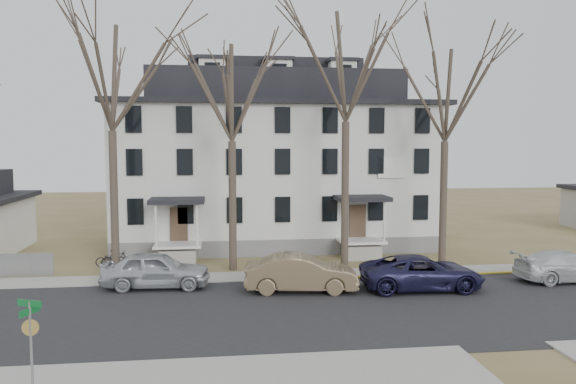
{
  "coord_description": "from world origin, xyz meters",
  "views": [
    {
      "loc": [
        -5.73,
        -19.45,
        6.65
      ],
      "look_at": [
        -2.18,
        9.0,
        4.16
      ],
      "focal_mm": 35.0,
      "sensor_mm": 36.0,
      "label": 1
    }
  ],
  "objects": [
    {
      "name": "ground",
      "position": [
        0.0,
        0.0,
        0.0
      ],
      "size": [
        120.0,
        120.0,
        0.0
      ],
      "primitive_type": "plane",
      "color": "olive",
      "rests_on": "ground"
    },
    {
      "name": "main_road",
      "position": [
        0.0,
        2.0,
        0.0
      ],
      "size": [
        120.0,
        10.0,
        0.04
      ],
      "primitive_type": "cube",
      "color": "#27272A",
      "rests_on": "ground"
    },
    {
      "name": "far_sidewalk",
      "position": [
        0.0,
        8.0,
        0.0
      ],
      "size": [
        120.0,
        2.0,
        0.08
      ],
      "primitive_type": "cube",
      "color": "#A09F97",
      "rests_on": "ground"
    },
    {
      "name": "yellow_curb",
      "position": [
        5.0,
        7.1,
        0.0
      ],
      "size": [
        14.0,
        0.25,
        0.06
      ],
      "primitive_type": "cube",
      "color": "gold",
      "rests_on": "ground"
    },
    {
      "name": "boarding_house",
      "position": [
        -2.0,
        17.95,
        5.38
      ],
      "size": [
        20.8,
        12.36,
        12.05
      ],
      "color": "slate",
      "rests_on": "ground"
    },
    {
      "name": "tree_far_left",
      "position": [
        -11.0,
        9.8,
        10.34
      ],
      "size": [
        8.4,
        8.4,
        13.72
      ],
      "color": "#473B31",
      "rests_on": "ground"
    },
    {
      "name": "tree_mid_left",
      "position": [
        -5.0,
        9.8,
        9.6
      ],
      "size": [
        7.8,
        7.8,
        12.74
      ],
      "color": "#473B31",
      "rests_on": "ground"
    },
    {
      "name": "tree_center",
      "position": [
        1.0,
        9.8,
        11.08
      ],
      "size": [
        9.0,
        9.0,
        14.7
      ],
      "color": "#473B31",
      "rests_on": "ground"
    },
    {
      "name": "tree_mid_right",
      "position": [
        6.5,
        9.8,
        9.6
      ],
      "size": [
        7.8,
        7.8,
        12.74
      ],
      "color": "#473B31",
      "rests_on": "ground"
    },
    {
      "name": "car_silver",
      "position": [
        -8.61,
        6.41,
        0.84
      ],
      "size": [
        5.0,
        2.24,
        1.67
      ],
      "primitive_type": "imported",
      "rotation": [
        0.0,
        0.0,
        1.52
      ],
      "color": "silver",
      "rests_on": "ground"
    },
    {
      "name": "car_tan",
      "position": [
        -2.09,
        4.95,
        0.83
      ],
      "size": [
        5.2,
        2.32,
        1.66
      ],
      "primitive_type": "imported",
      "rotation": [
        0.0,
        0.0,
        1.45
      ],
      "color": "brown",
      "rests_on": "ground"
    },
    {
      "name": "car_navy",
      "position": [
        3.41,
        4.64,
        0.77
      ],
      "size": [
        5.64,
        2.78,
        1.54
      ],
      "primitive_type": "imported",
      "rotation": [
        0.0,
        0.0,
        1.53
      ],
      "color": "#1E1C3F",
      "rests_on": "ground"
    },
    {
      "name": "car_white",
      "position": [
        10.86,
        5.22,
        0.72
      ],
      "size": [
        5.0,
        2.1,
        1.44
      ],
      "primitive_type": "imported",
      "rotation": [
        0.0,
        0.0,
        1.59
      ],
      "color": "silver",
      "rests_on": "ground"
    },
    {
      "name": "bicycle_left",
      "position": [
        -11.5,
        11.18,
        0.42
      ],
      "size": [
        1.64,
        0.68,
        0.84
      ],
      "primitive_type": "imported",
      "rotation": [
        0.0,
        0.0,
        1.65
      ],
      "color": "black",
      "rests_on": "ground"
    },
    {
      "name": "bicycle_right",
      "position": [
        -11.07,
        10.55,
        0.51
      ],
      "size": [
        1.74,
        0.67,
        1.02
      ],
      "primitive_type": "imported",
      "rotation": [
        0.0,
        0.0,
        1.45
      ],
      "color": "black",
      "rests_on": "ground"
    },
    {
      "name": "street_sign",
      "position": [
        -10.62,
        -4.51,
        1.73
      ],
      "size": [
        0.74,
        0.74,
        2.61
      ],
      "rotation": [
        0.0,
        0.0,
        -0.41
      ],
      "color": "gray",
      "rests_on": "ground"
    }
  ]
}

